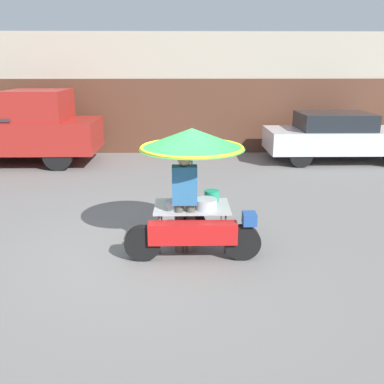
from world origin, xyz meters
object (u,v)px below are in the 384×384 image
(vendor_person, at_px, (185,197))
(vendor_motorcycle_cart, at_px, (193,160))
(parked_car, at_px, (338,136))
(pickup_truck, at_px, (18,129))

(vendor_person, bearing_deg, vendor_motorcycle_cart, 55.55)
(vendor_motorcycle_cart, height_order, vendor_person, vendor_motorcycle_cart)
(parked_car, xyz_separation_m, pickup_truck, (-9.48, -0.15, 0.26))
(vendor_person, relative_size, parked_car, 0.37)
(parked_car, distance_m, pickup_truck, 9.49)
(vendor_person, xyz_separation_m, parked_car, (4.66, 6.46, -0.13))
(vendor_motorcycle_cart, height_order, pickup_truck, pickup_truck)
(parked_car, bearing_deg, vendor_person, -125.77)
(vendor_person, bearing_deg, parked_car, 54.23)
(vendor_motorcycle_cart, relative_size, pickup_truck, 0.42)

